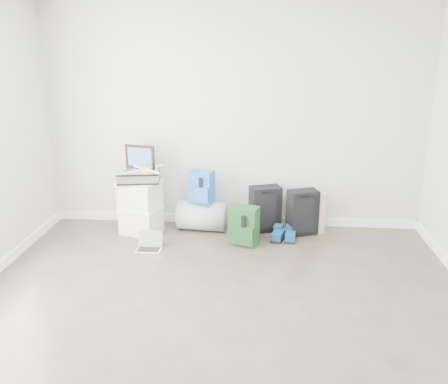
# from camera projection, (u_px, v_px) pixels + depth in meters

# --- Properties ---
(ground) EXTENTS (5.00, 5.00, 0.00)m
(ground) POSITION_uv_depth(u_px,v_px,m) (214.00, 343.00, 3.60)
(ground) COLOR #383228
(ground) RESTS_ON ground
(room_envelope) EXTENTS (4.52, 5.02, 2.71)m
(room_envelope) POSITION_uv_depth(u_px,v_px,m) (212.00, 116.00, 3.09)
(room_envelope) COLOR beige
(room_envelope) RESTS_ON ground
(boxes_stack) EXTENTS (0.54, 0.48, 0.64)m
(boxes_stack) POSITION_uv_depth(u_px,v_px,m) (141.00, 207.00, 5.58)
(boxes_stack) COLOR silver
(boxes_stack) RESTS_ON ground
(briefcase) EXTENTS (0.52, 0.41, 0.13)m
(briefcase) POSITION_uv_depth(u_px,v_px,m) (139.00, 176.00, 5.46)
(briefcase) COLOR #B2B2B7
(briefcase) RESTS_ON boxes_stack
(painting) EXTENTS (0.36, 0.11, 0.27)m
(painting) POSITION_uv_depth(u_px,v_px,m) (140.00, 157.00, 5.49)
(painting) COLOR black
(painting) RESTS_ON briefcase
(drone) EXTENTS (0.44, 0.44, 0.05)m
(drone) POSITION_uv_depth(u_px,v_px,m) (145.00, 169.00, 5.41)
(drone) COLOR yellow
(drone) RESTS_ON briefcase
(duffel_bag) EXTENTS (0.61, 0.41, 0.35)m
(duffel_bag) POSITION_uv_depth(u_px,v_px,m) (202.00, 216.00, 5.72)
(duffel_bag) COLOR gray
(duffel_bag) RESTS_ON ground
(blue_backpack) EXTENTS (0.32, 0.28, 0.39)m
(blue_backpack) POSITION_uv_depth(u_px,v_px,m) (201.00, 188.00, 5.58)
(blue_backpack) COLOR blue
(blue_backpack) RESTS_ON duffel_bag
(large_suitcase) EXTENTS (0.40, 0.33, 0.55)m
(large_suitcase) POSITION_uv_depth(u_px,v_px,m) (265.00, 209.00, 5.65)
(large_suitcase) COLOR black
(large_suitcase) RESTS_ON ground
(green_backpack) EXTENTS (0.36, 0.31, 0.44)m
(green_backpack) POSITION_uv_depth(u_px,v_px,m) (244.00, 227.00, 5.28)
(green_backpack) COLOR #14371A
(green_backpack) RESTS_ON ground
(carry_on) EXTENTS (0.39, 0.32, 0.54)m
(carry_on) POSITION_uv_depth(u_px,v_px,m) (302.00, 212.00, 5.56)
(carry_on) COLOR black
(carry_on) RESTS_ON ground
(shoes) EXTENTS (0.31, 0.32, 0.10)m
(shoes) POSITION_uv_depth(u_px,v_px,m) (284.00, 235.00, 5.47)
(shoes) COLOR black
(shoes) RESTS_ON ground
(rolled_rug) EXTENTS (0.16, 0.16, 0.49)m
(rolled_rug) POSITION_uv_depth(u_px,v_px,m) (319.00, 213.00, 5.63)
(rolled_rug) COLOR tan
(rolled_rug) RESTS_ON ground
(laptop) EXTENTS (0.27, 0.20, 0.19)m
(laptop) POSITION_uv_depth(u_px,v_px,m) (149.00, 245.00, 5.21)
(laptop) COLOR silver
(laptop) RESTS_ON ground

